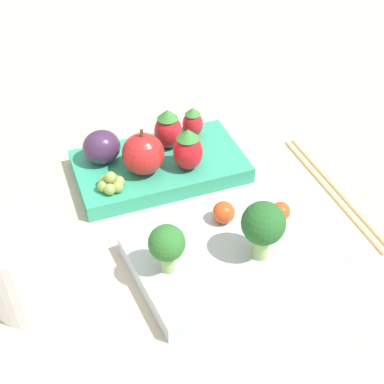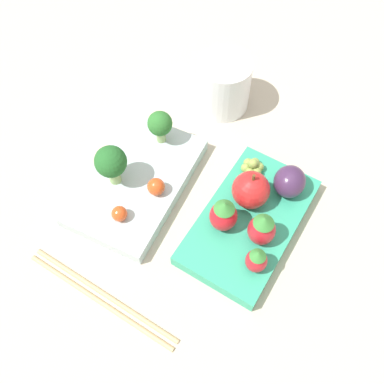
% 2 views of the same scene
% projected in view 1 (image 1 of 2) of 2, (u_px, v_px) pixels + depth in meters
% --- Properties ---
extents(ground_plane, '(4.00, 4.00, 0.00)m').
position_uv_depth(ground_plane, '(189.00, 212.00, 0.59)').
color(ground_plane, '#BCB29E').
extents(bento_box_savoury, '(0.20, 0.12, 0.02)m').
position_uv_depth(bento_box_savoury, '(234.00, 252.00, 0.53)').
color(bento_box_savoury, silver).
rests_on(bento_box_savoury, ground_plane).
extents(bento_box_fruit, '(0.21, 0.13, 0.02)m').
position_uv_depth(bento_box_fruit, '(157.00, 167.00, 0.64)').
color(bento_box_fruit, '#33A87F').
rests_on(bento_box_fruit, ground_plane).
extents(broccoli_floret_0, '(0.03, 0.03, 0.05)m').
position_uv_depth(broccoli_floret_0, '(167.00, 244.00, 0.48)').
color(broccoli_floret_0, '#93B770').
rests_on(broccoli_floret_0, bento_box_savoury).
extents(broccoli_floret_1, '(0.04, 0.04, 0.06)m').
position_uv_depth(broccoli_floret_1, '(263.00, 225.00, 0.49)').
color(broccoli_floret_1, '#93B770').
rests_on(broccoli_floret_1, bento_box_savoury).
extents(cherry_tomato_0, '(0.02, 0.02, 0.02)m').
position_uv_depth(cherry_tomato_0, '(281.00, 211.00, 0.55)').
color(cherry_tomato_0, '#DB4C1E').
rests_on(cherry_tomato_0, bento_box_savoury).
extents(cherry_tomato_1, '(0.02, 0.02, 0.02)m').
position_uv_depth(cherry_tomato_1, '(224.00, 212.00, 0.54)').
color(cherry_tomato_1, '#DB4C1E').
rests_on(cherry_tomato_1, bento_box_savoury).
extents(apple, '(0.05, 0.05, 0.06)m').
position_uv_depth(apple, '(143.00, 154.00, 0.60)').
color(apple, red).
rests_on(apple, bento_box_fruit).
extents(strawberry_0, '(0.03, 0.03, 0.04)m').
position_uv_depth(strawberry_0, '(193.00, 122.00, 0.66)').
color(strawberry_0, red).
rests_on(strawberry_0, bento_box_fruit).
extents(strawberry_1, '(0.03, 0.03, 0.05)m').
position_uv_depth(strawberry_1, '(168.00, 129.00, 0.64)').
color(strawberry_1, red).
rests_on(strawberry_1, bento_box_fruit).
extents(strawberry_2, '(0.03, 0.03, 0.05)m').
position_uv_depth(strawberry_2, '(188.00, 150.00, 0.60)').
color(strawberry_2, red).
rests_on(strawberry_2, bento_box_fruit).
extents(plum, '(0.04, 0.04, 0.04)m').
position_uv_depth(plum, '(102.00, 147.00, 0.62)').
color(plum, '#42284C').
rests_on(plum, bento_box_fruit).
extents(grape_cluster, '(0.03, 0.03, 0.02)m').
position_uv_depth(grape_cluster, '(111.00, 183.00, 0.59)').
color(grape_cluster, '#8EA84C').
rests_on(grape_cluster, bento_box_fruit).
extents(drinking_cup, '(0.08, 0.08, 0.08)m').
position_uv_depth(drinking_cup, '(28.00, 265.00, 0.48)').
color(drinking_cup, white).
rests_on(drinking_cup, ground_plane).
extents(chopsticks_pair, '(0.04, 0.21, 0.01)m').
position_uv_depth(chopsticks_pair, '(334.00, 189.00, 0.62)').
color(chopsticks_pair, tan).
rests_on(chopsticks_pair, ground_plane).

